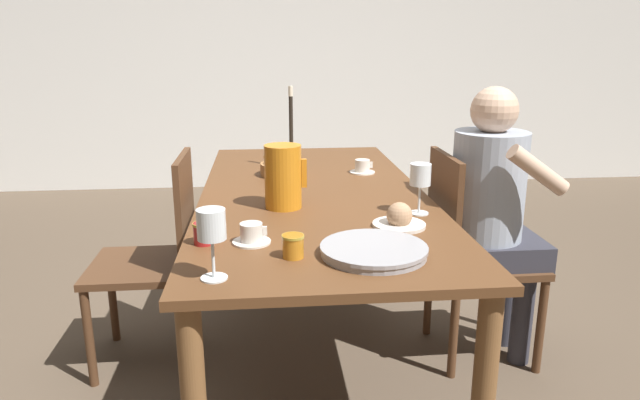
{
  "coord_description": "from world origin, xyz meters",
  "views": [
    {
      "loc": [
        -0.2,
        -2.36,
        1.36
      ],
      "look_at": [
        0.0,
        -0.31,
        0.78
      ],
      "focal_mm": 32.0,
      "sensor_mm": 36.0,
      "label": 1
    }
  ],
  "objects_px": {
    "chair_opposite": "(158,255)",
    "wine_glass_juice": "(212,229)",
    "teacup_near_person": "(252,235)",
    "teacup_across": "(362,167)",
    "bread_plate": "(399,219)",
    "jam_jar_amber": "(204,232)",
    "fruit_bowl": "(283,167)",
    "candlestick_tall": "(291,135)",
    "person_seated": "(495,203)",
    "wine_glass_water": "(420,177)",
    "serving_tray": "(374,250)",
    "red_pitcher": "(283,176)",
    "jam_jar_red": "(293,245)",
    "chair_person_side": "(469,251)"
  },
  "relations": [
    {
      "from": "bread_plate",
      "to": "candlestick_tall",
      "type": "xyz_separation_m",
      "value": [
        -0.33,
        0.98,
        0.14
      ]
    },
    {
      "from": "candlestick_tall",
      "to": "fruit_bowl",
      "type": "bearing_deg",
      "value": -107.52
    },
    {
      "from": "teacup_near_person",
      "to": "serving_tray",
      "type": "bearing_deg",
      "value": -21.36
    },
    {
      "from": "bread_plate",
      "to": "jam_jar_amber",
      "type": "xyz_separation_m",
      "value": [
        -0.66,
        -0.11,
        0.01
      ]
    },
    {
      "from": "chair_person_side",
      "to": "wine_glass_water",
      "type": "height_order",
      "value": "wine_glass_water"
    },
    {
      "from": "red_pitcher",
      "to": "jam_jar_amber",
      "type": "distance_m",
      "value": 0.48
    },
    {
      "from": "chair_opposite",
      "to": "wine_glass_juice",
      "type": "xyz_separation_m",
      "value": [
        0.31,
        -0.84,
        0.39
      ]
    },
    {
      "from": "person_seated",
      "to": "serving_tray",
      "type": "xyz_separation_m",
      "value": [
        -0.63,
        -0.61,
        0.04
      ]
    },
    {
      "from": "wine_glass_juice",
      "to": "jam_jar_amber",
      "type": "relative_size",
      "value": 2.8
    },
    {
      "from": "red_pitcher",
      "to": "serving_tray",
      "type": "bearing_deg",
      "value": -64.9
    },
    {
      "from": "chair_person_side",
      "to": "wine_glass_juice",
      "type": "height_order",
      "value": "wine_glass_juice"
    },
    {
      "from": "teacup_near_person",
      "to": "jam_jar_amber",
      "type": "height_order",
      "value": "jam_jar_amber"
    },
    {
      "from": "chair_opposite",
      "to": "serving_tray",
      "type": "distance_m",
      "value": 1.08
    },
    {
      "from": "wine_glass_juice",
      "to": "serving_tray",
      "type": "distance_m",
      "value": 0.5
    },
    {
      "from": "jam_jar_amber",
      "to": "candlestick_tall",
      "type": "xyz_separation_m",
      "value": [
        0.33,
        1.1,
        0.13
      ]
    },
    {
      "from": "wine_glass_water",
      "to": "jam_jar_red",
      "type": "bearing_deg",
      "value": -140.81
    },
    {
      "from": "jam_jar_amber",
      "to": "fruit_bowl",
      "type": "height_order",
      "value": "fruit_bowl"
    },
    {
      "from": "wine_glass_juice",
      "to": "person_seated",
      "type": "bearing_deg",
      "value": 33.98
    },
    {
      "from": "wine_glass_juice",
      "to": "fruit_bowl",
      "type": "height_order",
      "value": "wine_glass_juice"
    },
    {
      "from": "teacup_near_person",
      "to": "candlestick_tall",
      "type": "relative_size",
      "value": 0.3
    },
    {
      "from": "teacup_near_person",
      "to": "jam_jar_amber",
      "type": "distance_m",
      "value": 0.15
    },
    {
      "from": "wine_glass_juice",
      "to": "jam_jar_amber",
      "type": "bearing_deg",
      "value": 100.86
    },
    {
      "from": "person_seated",
      "to": "bread_plate",
      "type": "bearing_deg",
      "value": -55.1
    },
    {
      "from": "teacup_near_person",
      "to": "red_pitcher",
      "type": "bearing_deg",
      "value": 73.65
    },
    {
      "from": "chair_opposite",
      "to": "wine_glass_juice",
      "type": "height_order",
      "value": "wine_glass_juice"
    },
    {
      "from": "teacup_across",
      "to": "candlestick_tall",
      "type": "relative_size",
      "value": 0.3
    },
    {
      "from": "chair_opposite",
      "to": "jam_jar_red",
      "type": "relative_size",
      "value": 12.82
    },
    {
      "from": "candlestick_tall",
      "to": "person_seated",
      "type": "bearing_deg",
      "value": -38.18
    },
    {
      "from": "bread_plate",
      "to": "jam_jar_amber",
      "type": "bearing_deg",
      "value": -170.26
    },
    {
      "from": "wine_glass_water",
      "to": "chair_person_side",
      "type": "bearing_deg",
      "value": 36.81
    },
    {
      "from": "chair_person_side",
      "to": "serving_tray",
      "type": "height_order",
      "value": "chair_person_side"
    },
    {
      "from": "person_seated",
      "to": "red_pitcher",
      "type": "xyz_separation_m",
      "value": [
        -0.88,
        -0.06,
        0.15
      ]
    },
    {
      "from": "teacup_across",
      "to": "jam_jar_red",
      "type": "xyz_separation_m",
      "value": [
        -0.4,
        -1.1,
        0.01
      ]
    },
    {
      "from": "jam_jar_red",
      "to": "teacup_across",
      "type": "bearing_deg",
      "value": 70.14
    },
    {
      "from": "wine_glass_juice",
      "to": "candlestick_tall",
      "type": "relative_size",
      "value": 0.48
    },
    {
      "from": "teacup_near_person",
      "to": "teacup_across",
      "type": "xyz_separation_m",
      "value": [
        0.52,
        0.96,
        0.0
      ]
    },
    {
      "from": "jam_jar_amber",
      "to": "red_pitcher",
      "type": "bearing_deg",
      "value": 55.55
    },
    {
      "from": "chair_person_side",
      "to": "jam_jar_amber",
      "type": "height_order",
      "value": "chair_person_side"
    },
    {
      "from": "candlestick_tall",
      "to": "teacup_near_person",
      "type": "bearing_deg",
      "value": -99.4
    },
    {
      "from": "chair_opposite",
      "to": "wine_glass_water",
      "type": "distance_m",
      "value": 1.14
    },
    {
      "from": "jam_jar_red",
      "to": "serving_tray",
      "type": "bearing_deg",
      "value": -1.13
    },
    {
      "from": "teacup_near_person",
      "to": "fruit_bowl",
      "type": "bearing_deg",
      "value": 81.97
    },
    {
      "from": "jam_jar_amber",
      "to": "candlestick_tall",
      "type": "height_order",
      "value": "candlestick_tall"
    },
    {
      "from": "wine_glass_water",
      "to": "teacup_across",
      "type": "relative_size",
      "value": 1.55
    },
    {
      "from": "person_seated",
      "to": "bread_plate",
      "type": "distance_m",
      "value": 0.6
    },
    {
      "from": "wine_glass_juice",
      "to": "teacup_across",
      "type": "height_order",
      "value": "wine_glass_juice"
    },
    {
      "from": "jam_jar_amber",
      "to": "person_seated",
      "type": "bearing_deg",
      "value": 21.56
    },
    {
      "from": "red_pitcher",
      "to": "wine_glass_water",
      "type": "bearing_deg",
      "value": -15.08
    },
    {
      "from": "teacup_near_person",
      "to": "candlestick_tall",
      "type": "distance_m",
      "value": 1.13
    },
    {
      "from": "wine_glass_juice",
      "to": "fruit_bowl",
      "type": "relative_size",
      "value": 0.91
    }
  ]
}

